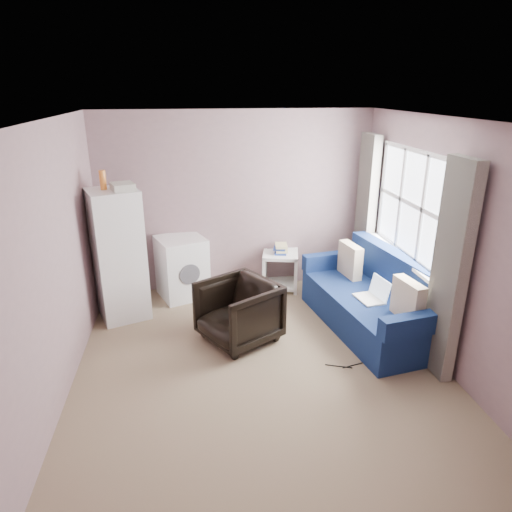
{
  "coord_description": "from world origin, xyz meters",
  "views": [
    {
      "loc": [
        -0.66,
        -4.1,
        2.77
      ],
      "look_at": [
        0.05,
        0.6,
        1.0
      ],
      "focal_mm": 32.0,
      "sensor_mm": 36.0,
      "label": 1
    }
  ],
  "objects_px": {
    "fridge": "(119,254)",
    "armchair": "(238,309)",
    "washing_machine": "(182,266)",
    "side_table": "(280,267)",
    "sofa": "(374,302)"
  },
  "relations": [
    {
      "from": "armchair",
      "to": "fridge",
      "type": "bearing_deg",
      "value": -151.32
    },
    {
      "from": "washing_machine",
      "to": "side_table",
      "type": "height_order",
      "value": "washing_machine"
    },
    {
      "from": "washing_machine",
      "to": "side_table",
      "type": "relative_size",
      "value": 1.26
    },
    {
      "from": "washing_machine",
      "to": "side_table",
      "type": "distance_m",
      "value": 1.41
    },
    {
      "from": "side_table",
      "to": "armchair",
      "type": "bearing_deg",
      "value": -119.24
    },
    {
      "from": "armchair",
      "to": "side_table",
      "type": "distance_m",
      "value": 1.57
    },
    {
      "from": "washing_machine",
      "to": "armchair",
      "type": "bearing_deg",
      "value": -84.32
    },
    {
      "from": "washing_machine",
      "to": "sofa",
      "type": "bearing_deg",
      "value": -48.7
    },
    {
      "from": "armchair",
      "to": "fridge",
      "type": "relative_size",
      "value": 0.42
    },
    {
      "from": "sofa",
      "to": "fridge",
      "type": "bearing_deg",
      "value": 156.66
    },
    {
      "from": "armchair",
      "to": "washing_machine",
      "type": "distance_m",
      "value": 1.46
    },
    {
      "from": "side_table",
      "to": "sofa",
      "type": "height_order",
      "value": "sofa"
    },
    {
      "from": "fridge",
      "to": "sofa",
      "type": "height_order",
      "value": "fridge"
    },
    {
      "from": "fridge",
      "to": "armchair",
      "type": "bearing_deg",
      "value": -50.88
    },
    {
      "from": "sofa",
      "to": "washing_machine",
      "type": "bearing_deg",
      "value": 142.13
    }
  ]
}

